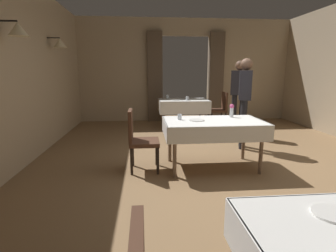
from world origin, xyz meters
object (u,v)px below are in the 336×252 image
(plate_far_a, at_px, (176,100))
(person_waiter_by_doorway, at_px, (239,92))
(dining_table_far, at_px, (183,104))
(plate_mid_b, at_px, (197,120))
(chair_mid_left, at_px, (139,137))
(flower_vase_mid, at_px, (232,110))
(dining_table_mid, at_px, (213,126))
(person_diner_standing_aside, at_px, (245,96))
(glass_far_d, at_px, (187,98))
(glass_mid_c, at_px, (180,117))
(chair_far_right, at_px, (220,107))
(plate_far_b, at_px, (193,98))
(plate_near_c, at_px, (332,213))
(glass_far_c, at_px, (167,97))

(plate_far_a, distance_m, person_waiter_by_doorway, 1.64)
(dining_table_far, bearing_deg, plate_mid_b, -94.62)
(chair_mid_left, height_order, flower_vase_mid, flower_vase_mid)
(chair_mid_left, height_order, plate_far_a, chair_mid_left)
(dining_table_mid, distance_m, person_diner_standing_aside, 1.38)
(glass_far_d, bearing_deg, glass_mid_c, -101.67)
(chair_far_right, relative_size, person_diner_standing_aside, 0.54)
(plate_far_a, distance_m, person_diner_standing_aside, 2.20)
(plate_mid_b, distance_m, plate_far_b, 3.29)
(dining_table_mid, height_order, chair_far_right, chair_far_right)
(plate_near_c, height_order, glass_far_c, glass_far_c)
(chair_mid_left, bearing_deg, flower_vase_mid, 10.42)
(flower_vase_mid, xyz_separation_m, glass_mid_c, (-0.87, -0.16, -0.07))
(dining_table_far, bearing_deg, plate_far_a, -154.52)
(dining_table_far, xyz_separation_m, plate_far_a, (-0.22, -0.11, 0.12))
(flower_vase_mid, bearing_deg, plate_far_a, 102.80)
(glass_far_c, distance_m, person_waiter_by_doorway, 1.96)
(dining_table_far, bearing_deg, glass_far_c, 153.57)
(dining_table_far, relative_size, chair_far_right, 1.39)
(chair_far_right, bearing_deg, glass_mid_c, -116.82)
(plate_far_b, bearing_deg, plate_mid_b, -99.39)
(dining_table_mid, bearing_deg, person_waiter_by_doorway, 60.95)
(dining_table_far, xyz_separation_m, chair_mid_left, (-1.12, -3.03, -0.12))
(chair_far_right, relative_size, plate_far_a, 4.10)
(flower_vase_mid, distance_m, glass_mid_c, 0.89)
(person_waiter_by_doorway, bearing_deg, glass_mid_c, -130.31)
(chair_mid_left, bearing_deg, chair_far_right, 55.49)
(plate_near_c, bearing_deg, flower_vase_mid, 81.36)
(plate_far_a, xyz_separation_m, person_diner_standing_aside, (1.10, -1.89, 0.27))
(glass_far_d, bearing_deg, plate_far_b, 62.47)
(chair_far_right, bearing_deg, person_waiter_by_doorway, -84.81)
(glass_mid_c, height_order, person_diner_standing_aside, person_diner_standing_aside)
(chair_mid_left, distance_m, plate_far_b, 3.58)
(plate_mid_b, relative_size, person_diner_standing_aside, 0.14)
(chair_mid_left, relative_size, plate_far_b, 4.90)
(plate_mid_b, relative_size, plate_far_a, 1.04)
(chair_far_right, height_order, flower_vase_mid, flower_vase_mid)
(plate_far_b, bearing_deg, glass_far_c, -175.99)
(dining_table_mid, bearing_deg, glass_far_c, 97.39)
(dining_table_far, relative_size, plate_mid_b, 5.48)
(chair_mid_left, xyz_separation_m, glass_far_c, (0.72, 3.23, 0.29))
(person_waiter_by_doorway, bearing_deg, plate_far_b, 123.89)
(glass_far_c, distance_m, glass_far_d, 0.61)
(flower_vase_mid, relative_size, glass_far_d, 2.10)
(glass_mid_c, bearing_deg, person_diner_standing_aside, 33.61)
(chair_mid_left, distance_m, chair_far_right, 3.80)
(flower_vase_mid, height_order, plate_mid_b, flower_vase_mid)
(dining_table_mid, relative_size, plate_mid_b, 6.35)
(glass_far_c, height_order, glass_far_d, glass_far_c)
(dining_table_mid, relative_size, person_diner_standing_aside, 0.87)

